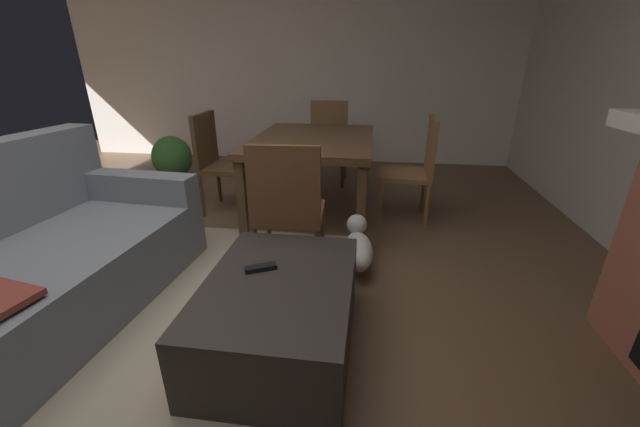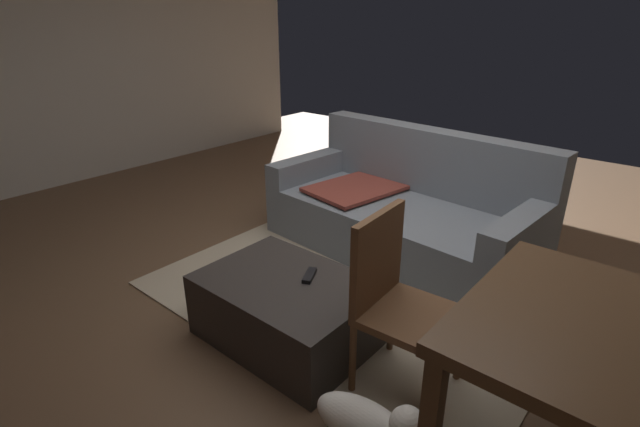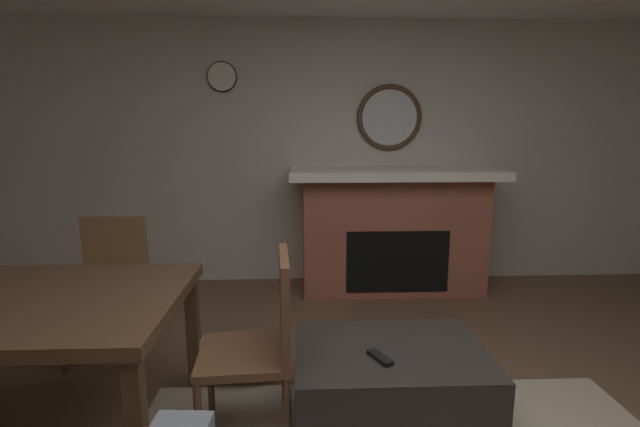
{
  "view_description": "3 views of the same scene",
  "coord_description": "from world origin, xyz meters",
  "px_view_note": "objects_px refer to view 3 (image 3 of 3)",
  "views": [
    {
      "loc": [
        -1.47,
        -1.08,
        1.38
      ],
      "look_at": [
        0.35,
        -0.82,
        0.61
      ],
      "focal_mm": 20.77,
      "sensor_mm": 36.0,
      "label": 1
    },
    {
      "loc": [
        1.66,
        -2.32,
        1.79
      ],
      "look_at": [
        0.28,
        -0.68,
        0.88
      ],
      "focal_mm": 26.39,
      "sensor_mm": 36.0,
      "label": 2
    },
    {
      "loc": [
        0.48,
        1.49,
        1.52
      ],
      "look_at": [
        0.37,
        -1.07,
        1.03
      ],
      "focal_mm": 25.37,
      "sensor_mm": 36.0,
      "label": 3
    }
  ],
  "objects_px": {
    "dining_table": "(26,313)",
    "dining_chair_south": "(110,278)",
    "tv_remote": "(380,358)",
    "dining_chair_west": "(263,336)",
    "round_wall_mirror": "(389,118)",
    "wall_clock": "(222,77)",
    "fireplace": "(392,229)",
    "small_dog": "(242,358)",
    "ottoman_coffee_table": "(390,383)"
  },
  "relations": [
    {
      "from": "fireplace",
      "to": "round_wall_mirror",
      "type": "relative_size",
      "value": 3.03
    },
    {
      "from": "ottoman_coffee_table",
      "to": "dining_chair_west",
      "type": "height_order",
      "value": "dining_chair_west"
    },
    {
      "from": "round_wall_mirror",
      "to": "dining_chair_south",
      "type": "height_order",
      "value": "round_wall_mirror"
    },
    {
      "from": "dining_chair_west",
      "to": "round_wall_mirror",
      "type": "bearing_deg",
      "value": -113.95
    },
    {
      "from": "round_wall_mirror",
      "to": "tv_remote",
      "type": "bearing_deg",
      "value": 78.74
    },
    {
      "from": "tv_remote",
      "to": "dining_chair_south",
      "type": "xyz_separation_m",
      "value": [
        1.68,
        -0.92,
        0.12
      ]
    },
    {
      "from": "dining_chair_south",
      "to": "ottoman_coffee_table",
      "type": "bearing_deg",
      "value": 155.18
    },
    {
      "from": "fireplace",
      "to": "dining_table",
      "type": "bearing_deg",
      "value": 43.94
    },
    {
      "from": "fireplace",
      "to": "ottoman_coffee_table",
      "type": "xyz_separation_m",
      "value": [
        0.4,
        1.97,
        -0.39
      ]
    },
    {
      "from": "tv_remote",
      "to": "dining_chair_south",
      "type": "relative_size",
      "value": 0.17
    },
    {
      "from": "dining_table",
      "to": "dining_chair_south",
      "type": "height_order",
      "value": "dining_chair_south"
    },
    {
      "from": "ottoman_coffee_table",
      "to": "dining_table",
      "type": "height_order",
      "value": "dining_table"
    },
    {
      "from": "dining_chair_south",
      "to": "small_dog",
      "type": "relative_size",
      "value": 1.81
    },
    {
      "from": "ottoman_coffee_table",
      "to": "small_dog",
      "type": "height_order",
      "value": "ottoman_coffee_table"
    },
    {
      "from": "dining_table",
      "to": "round_wall_mirror",
      "type": "bearing_deg",
      "value": -132.37
    },
    {
      "from": "fireplace",
      "to": "dining_chair_west",
      "type": "bearing_deg",
      "value": 63.19
    },
    {
      "from": "ottoman_coffee_table",
      "to": "small_dog",
      "type": "distance_m",
      "value": 0.9
    },
    {
      "from": "fireplace",
      "to": "tv_remote",
      "type": "bearing_deg",
      "value": 77.25
    },
    {
      "from": "fireplace",
      "to": "dining_chair_south",
      "type": "xyz_separation_m",
      "value": [
        2.15,
        1.16,
        -0.06
      ]
    },
    {
      "from": "dining_chair_south",
      "to": "wall_clock",
      "type": "xyz_separation_m",
      "value": [
        -0.56,
        -1.45,
        1.47
      ]
    },
    {
      "from": "tv_remote",
      "to": "dining_chair_south",
      "type": "height_order",
      "value": "dining_chair_south"
    },
    {
      "from": "tv_remote",
      "to": "wall_clock",
      "type": "relative_size",
      "value": 0.57
    },
    {
      "from": "fireplace",
      "to": "dining_chair_south",
      "type": "bearing_deg",
      "value": 28.38
    },
    {
      "from": "tv_remote",
      "to": "dining_table",
      "type": "bearing_deg",
      "value": -26.93
    },
    {
      "from": "dining_table",
      "to": "dining_chair_south",
      "type": "distance_m",
      "value": 0.92
    },
    {
      "from": "dining_table",
      "to": "small_dog",
      "type": "relative_size",
      "value": 2.78
    },
    {
      "from": "round_wall_mirror",
      "to": "wall_clock",
      "type": "bearing_deg",
      "value": 0.0
    },
    {
      "from": "dining_table",
      "to": "wall_clock",
      "type": "height_order",
      "value": "wall_clock"
    },
    {
      "from": "tv_remote",
      "to": "small_dog",
      "type": "height_order",
      "value": "tv_remote"
    },
    {
      "from": "small_dog",
      "to": "fireplace",
      "type": "bearing_deg",
      "value": -127.05
    },
    {
      "from": "round_wall_mirror",
      "to": "tv_remote",
      "type": "xyz_separation_m",
      "value": [
        0.47,
        2.37,
        -1.22
      ]
    },
    {
      "from": "ottoman_coffee_table",
      "to": "dining_table",
      "type": "xyz_separation_m",
      "value": [
        1.76,
        0.1,
        0.47
      ]
    },
    {
      "from": "round_wall_mirror",
      "to": "dining_chair_west",
      "type": "relative_size",
      "value": 0.68
    },
    {
      "from": "ottoman_coffee_table",
      "to": "round_wall_mirror",
      "type": "bearing_deg",
      "value": -99.93
    },
    {
      "from": "tv_remote",
      "to": "dining_chair_south",
      "type": "bearing_deg",
      "value": -55.42
    },
    {
      "from": "dining_chair_west",
      "to": "ottoman_coffee_table",
      "type": "bearing_deg",
      "value": -171.56
    },
    {
      "from": "dining_chair_west",
      "to": "small_dog",
      "type": "relative_size",
      "value": 1.81
    },
    {
      "from": "small_dog",
      "to": "wall_clock",
      "type": "xyz_separation_m",
      "value": [
        0.37,
        -1.9,
        1.83
      ]
    },
    {
      "from": "round_wall_mirror",
      "to": "ottoman_coffee_table",
      "type": "distance_m",
      "value": 2.7
    },
    {
      "from": "fireplace",
      "to": "tv_remote",
      "type": "relative_size",
      "value": 11.93
    },
    {
      "from": "dining_chair_west",
      "to": "small_dog",
      "type": "height_order",
      "value": "dining_chair_west"
    },
    {
      "from": "tv_remote",
      "to": "dining_chair_west",
      "type": "xyz_separation_m",
      "value": [
        0.57,
        -0.01,
        0.12
      ]
    },
    {
      "from": "ottoman_coffee_table",
      "to": "dining_chair_south",
      "type": "distance_m",
      "value": 1.96
    },
    {
      "from": "round_wall_mirror",
      "to": "ottoman_coffee_table",
      "type": "bearing_deg",
      "value": 80.07
    },
    {
      "from": "round_wall_mirror",
      "to": "small_dog",
      "type": "height_order",
      "value": "round_wall_mirror"
    },
    {
      "from": "fireplace",
      "to": "wall_clock",
      "type": "relative_size",
      "value": 6.78
    },
    {
      "from": "tv_remote",
      "to": "wall_clock",
      "type": "height_order",
      "value": "wall_clock"
    },
    {
      "from": "fireplace",
      "to": "dining_chair_south",
      "type": "height_order",
      "value": "fireplace"
    },
    {
      "from": "ottoman_coffee_table",
      "to": "tv_remote",
      "type": "relative_size",
      "value": 6.17
    },
    {
      "from": "dining_chair_south",
      "to": "wall_clock",
      "type": "height_order",
      "value": "wall_clock"
    }
  ]
}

